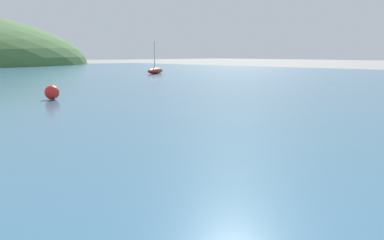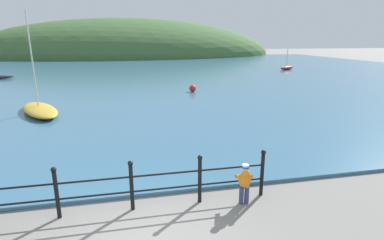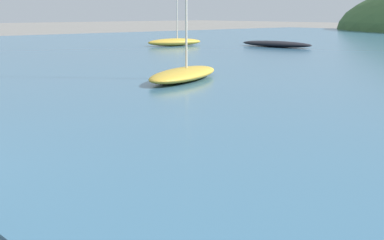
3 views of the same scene
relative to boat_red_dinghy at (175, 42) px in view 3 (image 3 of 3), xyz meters
name	(u,v)px [view 3 (image 3 of 3)]	position (x,y,z in m)	size (l,w,h in m)	color
boat_red_dinghy	(175,42)	(0.00, 0.00, 0.00)	(2.05, 3.96, 4.63)	gold
boat_mid_harbor	(276,44)	(5.13, 4.00, -0.07)	(5.20, 1.73, 0.38)	black
boat_nearest_quay	(184,73)	(13.79, -11.15, -0.04)	(3.08, 4.40, 5.03)	gold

